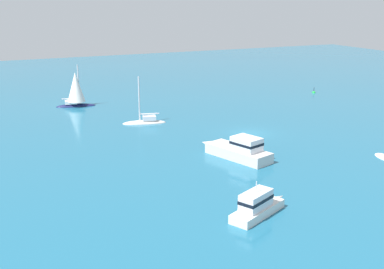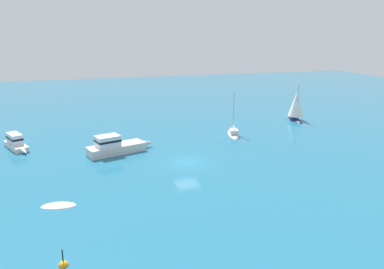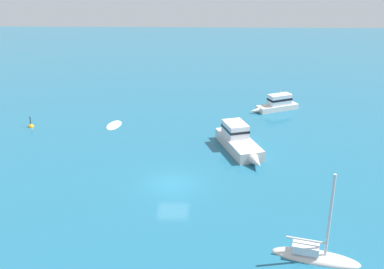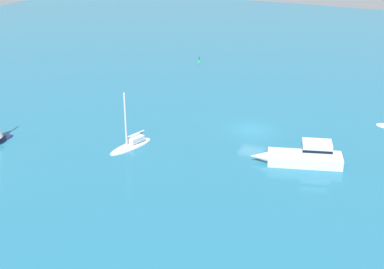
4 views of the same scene
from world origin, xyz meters
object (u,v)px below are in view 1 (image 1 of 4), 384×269
(yacht, at_px, (145,122))
(sloop, at_px, (76,91))
(motor_cruiser, at_px, (238,150))
(channel_buoy, at_px, (314,93))
(launch, at_px, (258,205))

(yacht, distance_m, sloop, 14.24)
(motor_cruiser, xyz_separation_m, sloop, (-8.91, 29.36, 1.33))
(channel_buoy, bearing_deg, sloop, 170.67)
(yacht, xyz_separation_m, sloop, (-5.40, 13.02, 2.01))
(motor_cruiser, relative_size, channel_buoy, 7.74)
(channel_buoy, bearing_deg, yacht, -167.24)
(yacht, height_order, channel_buoy, yacht)
(launch, bearing_deg, yacht, 61.41)
(launch, height_order, channel_buoy, launch)
(motor_cruiser, xyz_separation_m, yacht, (-3.51, 16.34, -0.68))
(launch, relative_size, yacht, 0.97)
(yacht, bearing_deg, motor_cruiser, 117.63)
(yacht, relative_size, channel_buoy, 5.59)
(yacht, xyz_separation_m, channel_buoy, (31.04, 7.03, -0.15))
(yacht, bearing_deg, channel_buoy, -151.73)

